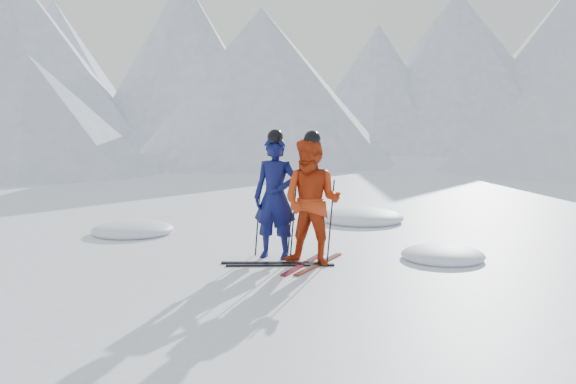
{
  "coord_description": "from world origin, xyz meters",
  "views": [
    {
      "loc": [
        -1.06,
        -9.53,
        2.17
      ],
      "look_at": [
        -1.46,
        0.5,
        1.1
      ],
      "focal_mm": 38.0,
      "sensor_mm": 36.0,
      "label": 1
    }
  ],
  "objects": [
    {
      "name": "ground",
      "position": [
        0.0,
        0.0,
        0.0
      ],
      "size": [
        160.0,
        160.0,
        0.0
      ],
      "primitive_type": "plane",
      "color": "white",
      "rests_on": "ground"
    },
    {
      "name": "ski_worn_right",
      "position": [
        -0.95,
        -0.05,
        0.01
      ],
      "size": [
        0.78,
        1.59,
        0.03
      ],
      "primitive_type": "cube",
      "rotation": [
        0.0,
        0.0,
        -0.42
      ],
      "color": "black",
      "rests_on": "ground"
    },
    {
      "name": "snow_lumps",
      "position": [
        -0.56,
        2.6,
        0.0
      ],
      "size": [
        10.1,
        6.95,
        0.42
      ],
      "color": "white",
      "rests_on": "ground"
    },
    {
      "name": "pole_blue_left",
      "position": [
        -1.97,
        0.59,
        0.68
      ],
      "size": [
        0.13,
        0.09,
        1.35
      ],
      "primitive_type": "cylinder",
      "rotation": [
        0.05,
        0.08,
        0.0
      ],
      "color": "black",
      "rests_on": "ground"
    },
    {
      "name": "ski_loose_b",
      "position": [
        -1.56,
        -0.16,
        0.01
      ],
      "size": [
        1.7,
        0.2,
        0.03
      ],
      "primitive_type": "cube",
      "rotation": [
        0.0,
        0.0,
        1.63
      ],
      "color": "black",
      "rests_on": "ground"
    },
    {
      "name": "ski_worn_left",
      "position": [
        -1.19,
        -0.05,
        0.01
      ],
      "size": [
        0.67,
        1.63,
        0.03
      ],
      "primitive_type": "cube",
      "rotation": [
        0.0,
        0.0,
        -0.35
      ],
      "color": "black",
      "rests_on": "ground"
    },
    {
      "name": "ski_loose_a",
      "position": [
        -1.66,
        -0.01,
        0.01
      ],
      "size": [
        1.7,
        0.14,
        0.03
      ],
      "primitive_type": "cube",
      "rotation": [
        0.0,
        0.0,
        1.6
      ],
      "color": "black",
      "rests_on": "ground"
    },
    {
      "name": "pole_red_left",
      "position": [
        -1.37,
        0.2,
        0.67
      ],
      "size": [
        0.13,
        0.1,
        1.34
      ],
      "primitive_type": "cylinder",
      "rotation": [
        0.06,
        0.08,
        0.0
      ],
      "color": "black",
      "rests_on": "ground"
    },
    {
      "name": "pole_red_right",
      "position": [
        -0.77,
        0.1,
        0.67
      ],
      "size": [
        0.13,
        0.09,
        1.34
      ],
      "primitive_type": "cylinder",
      "rotation": [
        -0.05,
        0.08,
        0.0
      ],
      "color": "black",
      "rests_on": "ground"
    },
    {
      "name": "skier_blue",
      "position": [
        -1.67,
        0.44,
        1.01
      ],
      "size": [
        0.85,
        0.67,
        2.03
      ],
      "primitive_type": "imported",
      "rotation": [
        0.0,
        0.0,
        -0.28
      ],
      "color": "#0C1148",
      "rests_on": "ground"
    },
    {
      "name": "mountain_range",
      "position": [
        5.71,
        35.31,
        6.72
      ],
      "size": [
        106.15,
        62.94,
        15.53
      ],
      "color": "#B2BCD1",
      "rests_on": "ground"
    },
    {
      "name": "skier_red",
      "position": [
        -1.07,
        -0.05,
        1.01
      ],
      "size": [
        1.19,
        1.08,
        2.01
      ],
      "primitive_type": "imported",
      "rotation": [
        0.0,
        0.0,
        -0.39
      ],
      "color": "#B2320E",
      "rests_on": "ground"
    },
    {
      "name": "pole_blue_right",
      "position": [
        -1.42,
        0.69,
        0.68
      ],
      "size": [
        0.13,
        0.08,
        1.35
      ],
      "primitive_type": "cylinder",
      "rotation": [
        -0.04,
        0.08,
        0.0
      ],
      "color": "black",
      "rests_on": "ground"
    }
  ]
}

